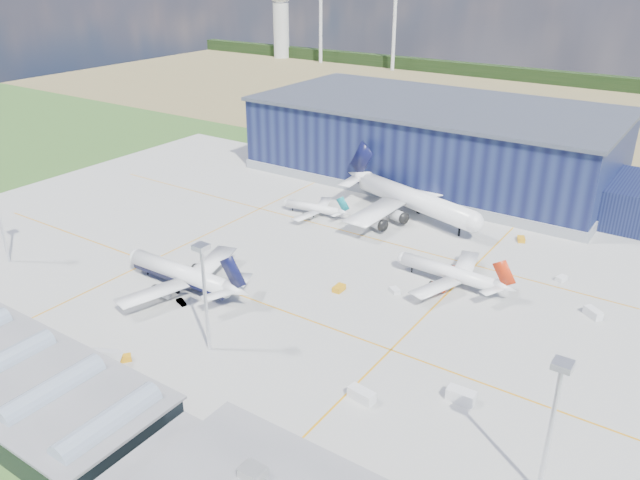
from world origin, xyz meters
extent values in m
plane|color=#305B22|center=(0.00, 0.00, 0.00)|extent=(600.00, 600.00, 0.00)
cube|color=gray|center=(0.00, 10.00, 0.03)|extent=(220.00, 160.00, 0.06)
cube|color=orange|center=(0.00, -10.00, 0.07)|extent=(180.00, 0.40, 0.02)
cube|color=orange|center=(0.00, 35.00, 0.07)|extent=(180.00, 0.40, 0.02)
cube|color=orange|center=(-30.00, 10.00, 0.07)|extent=(0.40, 120.00, 0.02)
cube|color=orange|center=(40.00, 10.00, 0.07)|extent=(0.40, 120.00, 0.02)
cube|color=olive|center=(0.00, 220.00, 0.00)|extent=(600.00, 220.00, 0.01)
cube|color=black|center=(0.00, 300.00, 4.00)|extent=(600.00, 8.00, 8.00)
cylinder|color=silver|center=(-180.00, 290.00, 35.00)|extent=(2.40, 2.40, 70.00)
cylinder|color=silver|center=(-120.00, 290.00, 35.00)|extent=(2.40, 2.40, 70.00)
cylinder|color=silver|center=(-220.00, 295.00, 20.00)|extent=(12.00, 12.00, 40.00)
cube|color=#111538|center=(0.00, 95.00, 12.50)|extent=(120.00, 60.00, 25.00)
cube|color=gray|center=(0.00, 95.00, 1.60)|extent=(121.00, 61.00, 3.20)
cube|color=#464B59|center=(0.00, 95.00, 25.50)|extent=(122.00, 62.00, 1.20)
cube|color=#B2B1AD|center=(45.00, -58.00, 10.10)|extent=(3.20, 2.60, 1.60)
cube|color=black|center=(-10.00, -60.00, 3.00)|extent=(65.00, 22.00, 6.00)
cube|color=slate|center=(-10.00, -60.00, 6.20)|extent=(66.00, 23.00, 0.50)
cube|color=slate|center=(30.00, -60.00, 3.00)|extent=(10.00, 18.00, 6.00)
cylinder|color=#91A0B3|center=(-10.00, -60.00, 6.40)|extent=(4.40, 18.00, 4.40)
cylinder|color=#91A0B3|center=(4.00, -60.00, 6.40)|extent=(4.40, 18.00, 4.40)
cylinder|color=#91A0B3|center=(18.00, -60.00, 6.40)|extent=(4.40, 18.00, 4.40)
cylinder|color=silver|center=(-60.00, -30.00, 11.00)|extent=(0.70, 0.70, 22.00)
cylinder|color=silver|center=(10.00, -30.00, 11.00)|extent=(0.70, 0.70, 22.00)
cube|color=silver|center=(10.00, -30.00, 22.50)|extent=(2.60, 2.60, 1.00)
cylinder|color=silver|center=(75.00, -30.00, 11.00)|extent=(0.70, 0.70, 22.00)
cube|color=silver|center=(75.00, -30.00, 22.50)|extent=(2.60, 2.60, 1.00)
cube|color=orange|center=(18.46, 4.58, 0.68)|extent=(2.04, 3.28, 1.35)
cube|color=orange|center=(-0.92, -42.14, 0.57)|extent=(2.94, 3.14, 1.13)
cube|color=silver|center=(43.01, -26.50, 1.09)|extent=(5.25, 2.87, 2.18)
cube|color=silver|center=(60.19, 38.93, 0.60)|extent=(2.67, 3.24, 1.21)
cube|color=silver|center=(70.25, 25.73, 0.97)|extent=(4.56, 4.11, 1.94)
cube|color=orange|center=(44.84, 56.22, 0.65)|extent=(2.92, 3.48, 1.30)
cube|color=silver|center=(29.72, 11.08, 0.58)|extent=(3.22, 2.98, 1.16)
cube|color=silver|center=(57.59, -17.04, 1.19)|extent=(5.03, 2.55, 2.38)
cube|color=silver|center=(-1.20, -46.00, 1.65)|extent=(3.23, 5.50, 3.30)
imported|color=#99999E|center=(-7.66, -20.47, 0.55)|extent=(3.53, 2.16, 1.10)
camera|label=1|loc=(86.57, -103.72, 71.12)|focal=35.00mm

